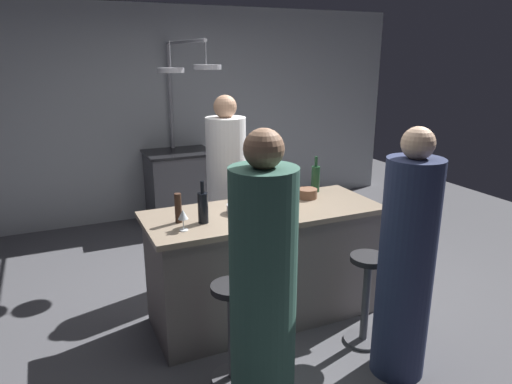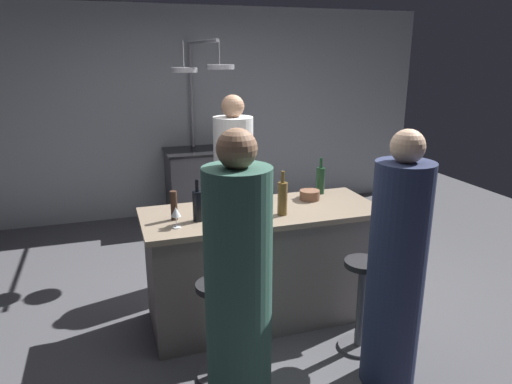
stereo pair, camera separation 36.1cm
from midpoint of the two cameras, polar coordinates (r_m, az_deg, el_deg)
ground_plane at (r=3.89m, az=3.47°, el=-14.91°), size 9.00×9.00×0.00m
back_wall at (r=6.10m, az=-6.37°, el=9.59°), size 6.40×0.16×2.60m
kitchen_island at (r=3.68m, az=3.59°, el=-8.88°), size 1.80×0.72×0.90m
stove_range at (r=5.88m, az=-5.29°, el=0.88°), size 0.80×0.64×0.89m
chef at (r=4.28m, az=-0.31°, el=-0.36°), size 0.36×0.36×1.69m
bar_stool_left at (r=3.05m, az=-1.22°, el=-16.26°), size 0.28×0.28×0.68m
guest_left at (r=2.54m, az=2.02°, el=-12.88°), size 0.36×0.36×1.69m
bar_stool_right at (r=3.45m, az=15.73°, el=-12.77°), size 0.28×0.28×0.68m
guest_right at (r=3.03m, az=20.09°, el=-9.34°), size 0.34×0.34×1.63m
overhead_pot_rack at (r=5.17m, az=-4.96°, el=12.32°), size 0.61×1.46×2.17m
pepper_mill at (r=3.30m, az=-6.95°, el=-1.69°), size 0.05×0.05×0.21m
wine_bottle_amber at (r=3.39m, az=6.31°, el=-0.76°), size 0.07×0.07×0.33m
wine_bottle_green at (r=3.95m, az=10.48°, el=1.43°), size 0.07×0.07×0.31m
wine_bottle_dark at (r=3.25m, az=-4.01°, el=-1.67°), size 0.07×0.07×0.30m
wine_bottle_red at (r=3.22m, az=3.43°, el=-1.89°), size 0.07×0.07×0.30m
wine_glass_by_chef at (r=3.14m, az=-6.56°, el=-2.61°), size 0.07×0.07×0.15m
wine_glass_near_left_guest at (r=3.54m, az=3.11°, el=-0.31°), size 0.07×0.07×0.15m
mixing_bowl_steel at (r=3.45m, az=0.32°, el=-1.99°), size 0.15×0.15×0.06m
mixing_bowl_wooden at (r=3.79m, az=9.30°, el=-0.40°), size 0.16×0.16×0.08m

